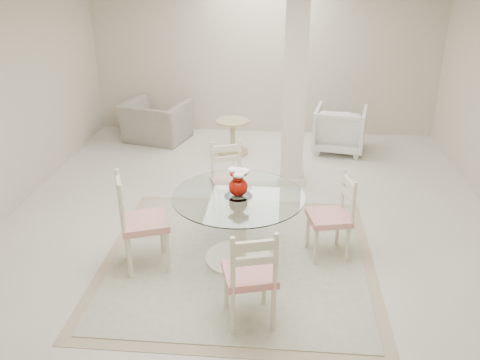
# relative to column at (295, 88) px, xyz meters

# --- Properties ---
(ground) EXTENTS (7.00, 7.00, 0.00)m
(ground) POSITION_rel_column_xyz_m (-0.50, -1.30, -1.35)
(ground) COLOR white
(ground) RESTS_ON ground
(room_shell) EXTENTS (6.02, 7.02, 2.71)m
(room_shell) POSITION_rel_column_xyz_m (-0.50, -1.30, 0.51)
(room_shell) COLOR beige
(room_shell) RESTS_ON ground
(column) EXTENTS (0.30, 0.30, 2.70)m
(column) POSITION_rel_column_xyz_m (0.00, 0.00, 0.00)
(column) COLOR beige
(column) RESTS_ON ground
(area_rug) EXTENTS (2.85, 2.85, 0.02)m
(area_rug) POSITION_rel_column_xyz_m (-0.56, -2.11, -1.34)
(area_rug) COLOR tan
(area_rug) RESTS_ON ground
(dining_table) EXTENTS (1.34, 1.34, 0.77)m
(dining_table) POSITION_rel_column_xyz_m (-0.56, -2.11, -0.96)
(dining_table) COLOR #FBF5CE
(dining_table) RESTS_ON ground
(red_vase) EXTENTS (0.22, 0.21, 0.29)m
(red_vase) POSITION_rel_column_xyz_m (-0.56, -2.11, -0.43)
(red_vase) COLOR #9D0E04
(red_vase) RESTS_ON dining_table
(dining_chair_east) EXTENTS (0.49, 0.49, 1.03)m
(dining_chair_east) POSITION_rel_column_xyz_m (0.44, -1.92, -0.81)
(dining_chair_east) COLOR beige
(dining_chair_east) RESTS_ON ground
(dining_chair_north) EXTENTS (0.54, 0.54, 1.04)m
(dining_chair_north) POSITION_rel_column_xyz_m (-0.76, -1.12, -0.80)
(dining_chair_north) COLOR beige
(dining_chair_north) RESTS_ON ground
(dining_chair_west) EXTENTS (0.59, 0.59, 1.15)m
(dining_chair_west) POSITION_rel_column_xyz_m (-1.56, -2.32, -0.75)
(dining_chair_west) COLOR #EDE7C3
(dining_chair_west) RESTS_ON ground
(dining_chair_south) EXTENTS (0.53, 0.53, 1.07)m
(dining_chair_south) POSITION_rel_column_xyz_m (-0.36, -3.11, -0.79)
(dining_chair_south) COLOR beige
(dining_chair_south) RESTS_ON ground
(recliner_taupe) EXTENTS (1.26, 1.16, 0.69)m
(recliner_taupe) POSITION_rel_column_xyz_m (-2.33, 1.54, -1.01)
(recliner_taupe) COLOR gray
(recliner_taupe) RESTS_ON ground
(armchair_white) EXTENTS (0.93, 0.94, 0.74)m
(armchair_white) POSITION_rel_column_xyz_m (0.79, 1.32, -0.98)
(armchair_white) COLOR white
(armchair_white) RESTS_ON ground
(side_table) EXTENTS (0.53, 0.53, 0.55)m
(side_table) POSITION_rel_column_xyz_m (-0.94, 1.05, -1.09)
(side_table) COLOR tan
(side_table) RESTS_ON ground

